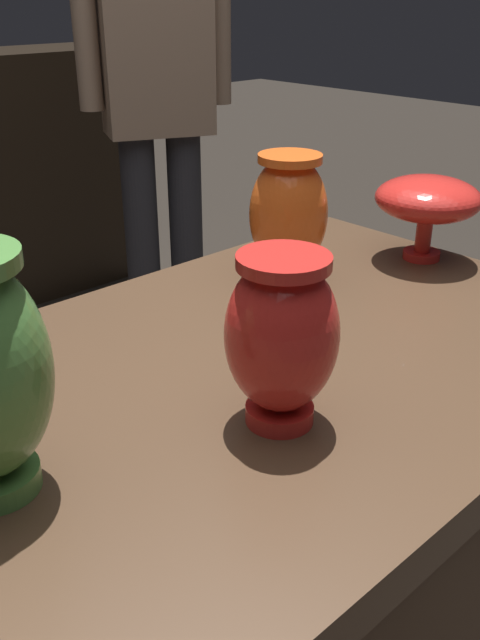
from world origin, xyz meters
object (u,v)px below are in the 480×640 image
at_px(vase_right_accent, 288,214).
at_px(vase_tall_behind, 428,201).
at_px(vase_centerpiece, 282,335).
at_px(visitor_near_right, 157,81).

bearing_deg(vase_right_accent, vase_tall_behind, -20.55).
height_order(vase_tall_behind, vase_right_accent, vase_right_accent).
relative_size(vase_centerpiece, vase_right_accent, 0.95).
xyz_separation_m(vase_centerpiece, vase_right_accent, (0.29, 0.26, 0.01)).
bearing_deg(vase_tall_behind, visitor_near_right, 74.02).
distance_m(vase_centerpiece, vase_tall_behind, 0.55).
bearing_deg(visitor_near_right, vase_centerpiece, 81.37).
height_order(vase_centerpiece, visitor_near_right, visitor_near_right).
bearing_deg(vase_centerpiece, vase_right_accent, 42.40).
bearing_deg(vase_centerpiece, vase_tall_behind, 18.37).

